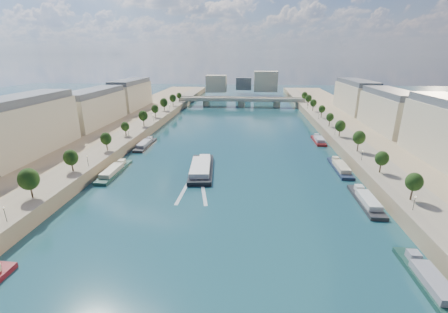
# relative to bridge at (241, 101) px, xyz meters

# --- Properties ---
(ground) EXTENTS (700.00, 700.00, 0.00)m
(ground) POSITION_rel_bridge_xyz_m (0.00, -142.21, -5.08)
(ground) COLOR #0D3339
(ground) RESTS_ON ground
(quay_left) EXTENTS (44.00, 520.00, 5.00)m
(quay_left) POSITION_rel_bridge_xyz_m (-72.00, -142.21, -2.58)
(quay_left) COLOR #9E8460
(quay_left) RESTS_ON ground
(quay_right) EXTENTS (44.00, 520.00, 5.00)m
(quay_right) POSITION_rel_bridge_xyz_m (72.00, -142.21, -2.58)
(quay_right) COLOR #9E8460
(quay_right) RESTS_ON ground
(pave_left) EXTENTS (14.00, 520.00, 0.10)m
(pave_left) POSITION_rel_bridge_xyz_m (-57.00, -142.21, -0.03)
(pave_left) COLOR gray
(pave_left) RESTS_ON quay_left
(pave_right) EXTENTS (14.00, 520.00, 0.10)m
(pave_right) POSITION_rel_bridge_xyz_m (57.00, -142.21, -0.03)
(pave_right) COLOR gray
(pave_right) RESTS_ON quay_right
(trees_left) EXTENTS (4.80, 268.80, 8.26)m
(trees_left) POSITION_rel_bridge_xyz_m (-55.00, -140.21, 5.39)
(trees_left) COLOR #382B1E
(trees_left) RESTS_ON ground
(trees_right) EXTENTS (4.80, 268.80, 8.26)m
(trees_right) POSITION_rel_bridge_xyz_m (55.00, -132.21, 5.39)
(trees_right) COLOR #382B1E
(trees_right) RESTS_ON ground
(lamps_left) EXTENTS (0.36, 200.36, 4.28)m
(lamps_left) POSITION_rel_bridge_xyz_m (-52.50, -152.21, 2.70)
(lamps_left) COLOR black
(lamps_left) RESTS_ON ground
(lamps_right) EXTENTS (0.36, 200.36, 4.28)m
(lamps_right) POSITION_rel_bridge_xyz_m (52.50, -137.21, 2.70)
(lamps_right) COLOR black
(lamps_right) RESTS_ON ground
(buildings_left) EXTENTS (16.00, 226.00, 23.20)m
(buildings_left) POSITION_rel_bridge_xyz_m (-85.00, -130.21, 11.37)
(buildings_left) COLOR beige
(buildings_left) RESTS_ON ground
(buildings_right) EXTENTS (16.00, 226.00, 23.20)m
(buildings_right) POSITION_rel_bridge_xyz_m (85.00, -130.21, 11.37)
(buildings_right) COLOR beige
(buildings_right) RESTS_ON ground
(skyline) EXTENTS (79.00, 42.00, 22.00)m
(skyline) POSITION_rel_bridge_xyz_m (3.19, 77.31, 9.57)
(skyline) COLOR beige
(skyline) RESTS_ON ground
(bridge) EXTENTS (112.00, 12.00, 8.15)m
(bridge) POSITION_rel_bridge_xyz_m (0.00, 0.00, 0.00)
(bridge) COLOR #C1B79E
(bridge) RESTS_ON ground
(tour_barge) EXTENTS (11.98, 32.07, 4.25)m
(tour_barge) POSITION_rel_bridge_xyz_m (-11.19, -161.18, -3.83)
(tour_barge) COLOR black
(tour_barge) RESTS_ON ground
(wake) EXTENTS (10.74, 26.02, 0.04)m
(wake) POSITION_rel_bridge_xyz_m (-11.19, -177.69, -5.06)
(wake) COLOR silver
(wake) RESTS_ON ground
(moored_barges_left) EXTENTS (5.00, 155.22, 3.60)m
(moored_barges_left) POSITION_rel_bridge_xyz_m (-45.50, -194.87, -4.24)
(moored_barges_left) COLOR #182035
(moored_barges_left) RESTS_ON ground
(moored_barges_right) EXTENTS (5.00, 158.10, 3.60)m
(moored_barges_right) POSITION_rel_bridge_xyz_m (45.50, -186.90, -4.24)
(moored_barges_right) COLOR black
(moored_barges_right) RESTS_ON ground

